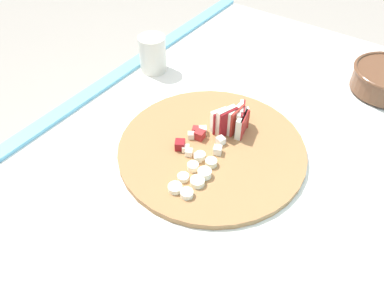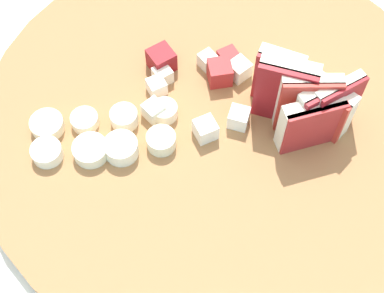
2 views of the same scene
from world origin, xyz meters
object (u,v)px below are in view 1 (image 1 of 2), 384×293
Objects in this scene: apple_wedge_fan at (234,120)px; banana_slice_rows at (195,175)px; small_jar at (153,54)px; cutting_board at (212,149)px; apple_dice_pile at (197,142)px.

banana_slice_rows is (0.17, 0.01, -0.02)m from apple_wedge_fan.
small_jar reaches higher than banana_slice_rows.
apple_wedge_fan reaches higher than cutting_board.
small_jar is (-0.18, -0.32, 0.04)m from cutting_board.
apple_wedge_fan is at bearing 154.98° from apple_dice_pile.
small_jar reaches higher than apple_wedge_fan.
cutting_board is 3.28× the size of banana_slice_rows.
small_jar is at bearing -108.21° from apple_wedge_fan.
apple_wedge_fan is 0.17m from banana_slice_rows.
small_jar is at bearing -124.30° from apple_dice_pile.
apple_wedge_fan is 0.10m from apple_dice_pile.
small_jar is at bearing -119.96° from cutting_board.
banana_slice_rows is at bearing 3.07° from apple_wedge_fan.
cutting_board is 4.74× the size of apple_wedge_fan.
small_jar reaches higher than apple_dice_pile.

